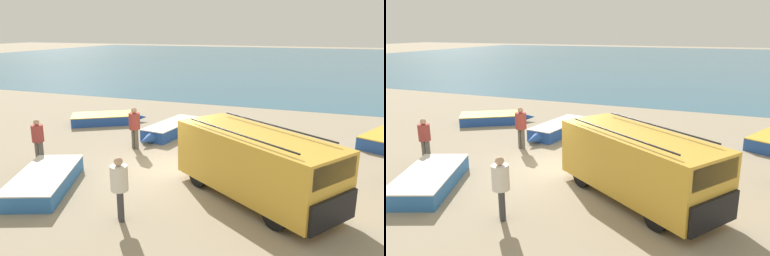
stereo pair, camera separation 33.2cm
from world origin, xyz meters
TOP-DOWN VIEW (x-y plane):
  - ground_plane at (0.00, 0.00)m, footprint 200.00×200.00m
  - sea_water at (0.00, 52.00)m, footprint 120.00×80.00m
  - parked_van at (3.45, -1.19)m, footprint 5.53×4.59m
  - fishing_rowboat_0 at (-5.93, 5.19)m, footprint 3.90×3.13m
  - fishing_rowboat_1 at (-3.00, -2.73)m, footprint 2.78×4.31m
  - fishing_rowboat_3 at (-1.70, 4.32)m, footprint 1.77×4.38m
  - fisherman_1 at (-2.26, 1.83)m, footprint 0.47×0.47m
  - fisherman_2 at (-4.89, -0.89)m, footprint 0.44×0.44m
  - fisherman_3 at (0.38, -3.75)m, footprint 0.47×0.47m

SIDE VIEW (x-z plane):
  - ground_plane at x=0.00m, z-range 0.00..0.00m
  - sea_water at x=0.00m, z-range 0.00..0.01m
  - fishing_rowboat_0 at x=-5.93m, z-range 0.00..0.51m
  - fishing_rowboat_1 at x=-3.00m, z-range 0.00..0.54m
  - fishing_rowboat_3 at x=-1.70m, z-range 0.00..0.57m
  - fisherman_2 at x=-4.89m, z-range 0.16..1.84m
  - fisherman_3 at x=0.38m, z-range 0.17..1.95m
  - fisherman_1 at x=-2.26m, z-range 0.18..1.96m
  - parked_van at x=3.45m, z-range 0.04..2.22m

